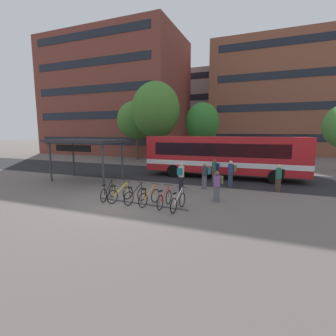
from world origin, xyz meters
name	(u,v)px	position (x,y,z in m)	size (l,w,h in m)	color
ground	(122,204)	(0.00, 0.00, 0.00)	(200.00, 200.00, 0.00)	#6B605B
bus_lane_asphalt	(180,175)	(0.00, 9.02, 0.00)	(80.00, 7.20, 0.01)	#232326
city_bus	(224,155)	(3.60, 9.02, 1.78)	(12.08, 2.81, 3.20)	red
bike_rack	(141,203)	(0.94, 0.25, 0.09)	(4.97, 0.34, 0.70)	#47474C
parked_bicycle_black_0	(108,193)	(-1.10, 0.36, 0.38)	(0.52, 1.71, 0.99)	black
parked_bicycle_yellow_1	(120,194)	(-0.30, 0.30, 0.38)	(0.66, 1.66, 0.99)	black
parked_bicycle_black_2	(135,196)	(0.57, 0.33, 0.38)	(0.54, 1.70, 0.99)	black
parked_bicycle_orange_3	(149,197)	(1.36, 0.31, 0.38)	(0.52, 1.70, 0.99)	black
parked_bicycle_red_4	(165,199)	(2.18, 0.28, 0.38)	(0.52, 1.72, 0.99)	black
parked_bicycle_white_5	(178,202)	(2.95, 0.07, 0.38)	(0.52, 1.72, 0.99)	black
transit_shelter	(85,142)	(-5.56, 4.05, 2.82)	(5.44, 3.13, 3.02)	#38383D
commuter_teal_pack_0	(181,175)	(1.89, 3.58, 1.01)	(0.35, 0.53, 1.75)	black
commuter_navy_pack_1	(215,169)	(3.27, 6.97, 0.95)	(0.58, 0.43, 1.66)	#565660
commuter_teal_pack_2	(205,174)	(3.10, 4.68, 0.95)	(0.60, 0.50, 1.64)	#565660
commuter_olive_pack_3	(217,184)	(4.35, 2.13, 0.92)	(0.51, 0.60, 1.60)	#565660
commuter_olive_pack_4	(231,172)	(4.53, 5.94, 1.00)	(0.60, 0.48, 1.72)	#2D3851
commuter_black_pack_5	(279,176)	(7.38, 5.66, 0.94)	(0.58, 0.59, 1.65)	#47382D
street_tree_1	(137,120)	(-8.86, 17.69, 5.01)	(4.92, 4.92, 7.44)	brown
street_tree_2	(202,123)	(-0.03, 16.36, 4.56)	(3.66, 3.66, 6.70)	brown
street_tree_3	(156,110)	(-4.68, 14.40, 5.89)	(5.16, 5.16, 8.87)	brown
building_left_wing	(116,98)	(-17.48, 26.43, 9.28)	(22.09, 13.23, 18.55)	brown
building_right_wing	(286,99)	(9.12, 35.93, 8.92)	(23.10, 12.31, 17.85)	brown
building_centre_block	(221,112)	(-2.52, 41.60, 7.52)	(14.32, 14.04, 15.04)	gray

